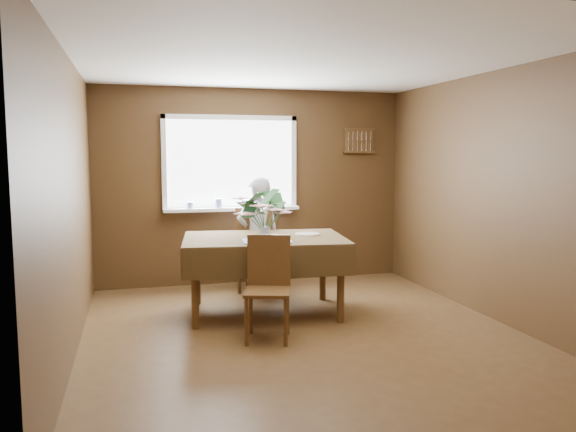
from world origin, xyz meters
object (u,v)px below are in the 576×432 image
object	(u,v)px
chair_far	(257,247)
seated_woman	(258,237)
dining_table	(265,247)
chair_near	(268,282)
flower_bouquet	(265,210)

from	to	relation	value
chair_far	seated_woman	world-z (taller)	seated_woman
dining_table	chair_near	distance (m)	0.81
chair_near	dining_table	bearing A→B (deg)	97.24
seated_woman	flower_bouquet	size ratio (longest dim) A/B	2.59
seated_woman	flower_bouquet	world-z (taller)	seated_woman
seated_woman	flower_bouquet	xyz separation A→B (m)	(-0.14, -0.97, 0.41)
dining_table	chair_near	bearing A→B (deg)	-93.17
dining_table	chair_near	xyz separation A→B (m)	(-0.14, -0.77, -0.20)
chair_near	flower_bouquet	world-z (taller)	flower_bouquet
flower_bouquet	chair_far	bearing A→B (deg)	82.28
dining_table	flower_bouquet	size ratio (longest dim) A/B	3.32
chair_near	flower_bouquet	distance (m)	0.83
chair_far	seated_woman	bearing A→B (deg)	112.70
dining_table	chair_far	size ratio (longest dim) A/B	1.73
dining_table	chair_far	distance (m)	0.91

